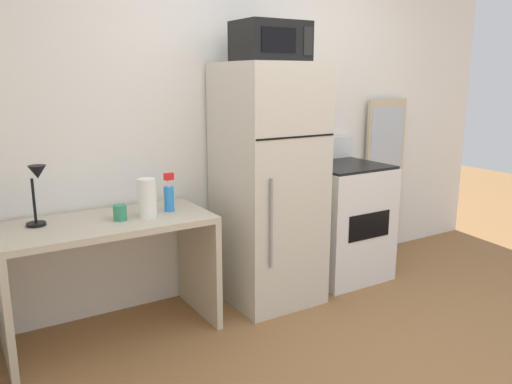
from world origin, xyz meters
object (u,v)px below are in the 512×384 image
at_px(coffee_mug, 120,212).
at_px(leaning_mirror, 384,177).
at_px(desk, 109,255).
at_px(desk_lamp, 37,185).
at_px(paper_towel_roll, 147,198).
at_px(spray_bottle, 169,196).
at_px(microwave, 271,42).
at_px(oven_range, 342,220).
at_px(refrigerator, 268,185).

relative_size(coffee_mug, leaning_mirror, 0.07).
bearing_deg(desk, coffee_mug, -31.17).
relative_size(desk_lamp, coffee_mug, 3.72).
xyz_separation_m(desk, leaning_mirror, (2.58, 0.26, 0.17)).
distance_m(paper_towel_roll, coffee_mug, 0.18).
distance_m(spray_bottle, microwave, 1.22).
xyz_separation_m(desk_lamp, leaning_mirror, (2.93, 0.18, -0.29)).
height_order(desk, oven_range, oven_range).
distance_m(desk_lamp, spray_bottle, 0.78).
bearing_deg(paper_towel_roll, leaning_mirror, 8.02).
bearing_deg(spray_bottle, desk, 179.90).
height_order(oven_range, leaning_mirror, leaning_mirror).
distance_m(desk_lamp, oven_range, 2.29).
bearing_deg(refrigerator, microwave, -89.69).
xyz_separation_m(desk_lamp, spray_bottle, (0.76, -0.08, -0.14)).
relative_size(paper_towel_roll, spray_bottle, 0.96).
height_order(spray_bottle, refrigerator, refrigerator).
height_order(coffee_mug, spray_bottle, spray_bottle).
xyz_separation_m(paper_towel_roll, microwave, (0.90, 0.02, 0.95)).
relative_size(paper_towel_roll, oven_range, 0.22).
distance_m(oven_range, leaning_mirror, 0.78).
bearing_deg(paper_towel_roll, oven_range, 2.60).
xyz_separation_m(oven_range, leaning_mirror, (0.70, 0.26, 0.23)).
relative_size(desk_lamp, leaning_mirror, 0.25).
xyz_separation_m(desk_lamp, microwave, (1.50, -0.13, 0.83)).
xyz_separation_m(desk_lamp, coffee_mug, (0.43, -0.13, -0.19)).
xyz_separation_m(coffee_mug, leaning_mirror, (2.50, 0.30, -0.10)).
bearing_deg(microwave, desk_lamp, 175.10).
bearing_deg(leaning_mirror, desk_lamp, -176.51).
bearing_deg(coffee_mug, spray_bottle, 7.50).
bearing_deg(desk_lamp, paper_towel_roll, -14.27).
distance_m(coffee_mug, leaning_mirror, 2.52).
distance_m(microwave, leaning_mirror, 1.84).
xyz_separation_m(coffee_mug, spray_bottle, (0.33, 0.04, 0.05)).
bearing_deg(refrigerator, paper_towel_roll, -177.24).
distance_m(refrigerator, microwave, 0.97).
bearing_deg(coffee_mug, leaning_mirror, 6.94).
bearing_deg(coffee_mug, paper_towel_roll, -8.51).
relative_size(paper_towel_roll, microwave, 0.52).
height_order(microwave, oven_range, microwave).
distance_m(paper_towel_roll, refrigerator, 0.91).
distance_m(desk_lamp, microwave, 1.71).
bearing_deg(desk, oven_range, 0.16).
bearing_deg(coffee_mug, desk, 148.83).
relative_size(refrigerator, leaning_mirror, 1.20).
bearing_deg(paper_towel_roll, microwave, 1.42).
relative_size(desk, oven_range, 1.13).
distance_m(refrigerator, leaning_mirror, 1.47).
bearing_deg(desk_lamp, coffee_mug, -16.42).
bearing_deg(desk, desk_lamp, 167.03).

